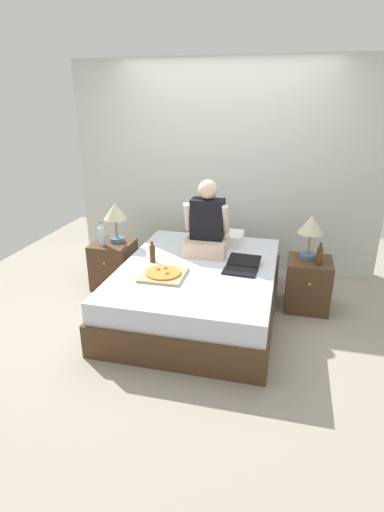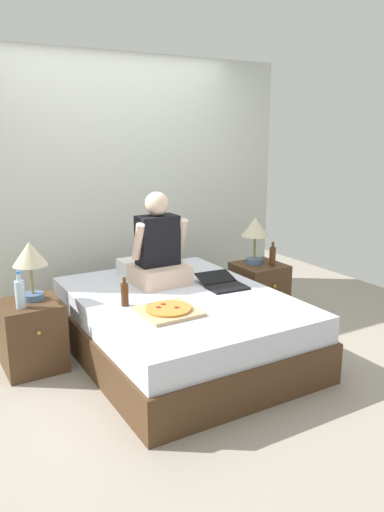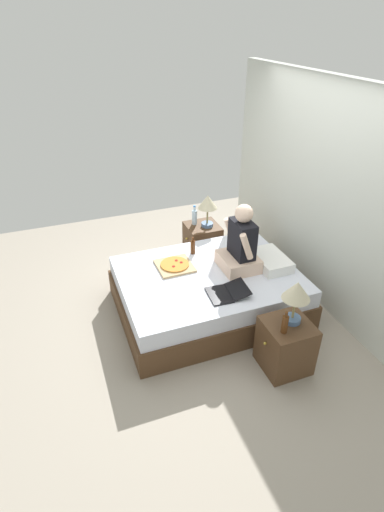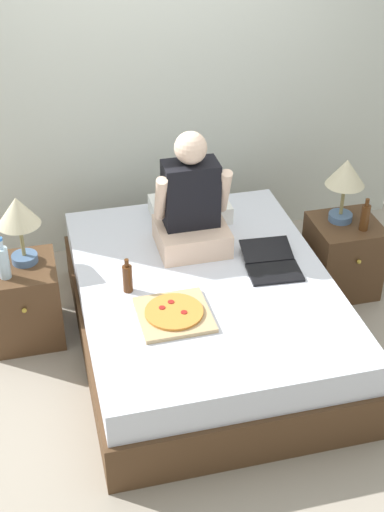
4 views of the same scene
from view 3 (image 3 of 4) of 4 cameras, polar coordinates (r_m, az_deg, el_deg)
ground_plane at (r=4.80m, az=2.23°, el=-7.55°), size 5.80×5.80×0.00m
wall_back at (r=4.79m, az=18.09°, el=8.25°), size 3.80×0.12×2.50m
bed at (r=4.64m, az=2.30°, el=-5.14°), size 1.54×2.03×0.51m
nightstand_left at (r=5.59m, az=1.49°, el=1.96°), size 0.44×0.47×0.53m
lamp_on_left_nightstand at (r=5.31m, az=2.25°, el=7.43°), size 0.26×0.26×0.45m
water_bottle at (r=5.45m, az=0.35°, el=5.64°), size 0.07×0.07×0.28m
nightstand_right at (r=4.05m, az=13.20°, el=-12.33°), size 0.44×0.47×0.53m
lamp_on_right_nightstand at (r=3.72m, az=14.70°, el=-5.19°), size 0.26×0.26×0.45m
beer_bottle at (r=3.73m, az=13.13°, el=-9.42°), size 0.06×0.06×0.23m
pillow at (r=4.69m, az=11.11°, el=-0.62°), size 0.52×0.34×0.12m
person_seated at (r=4.48m, az=6.94°, el=1.48°), size 0.47×0.40×0.78m
laptop at (r=4.17m, az=4.79°, el=-5.28°), size 0.35×0.44×0.07m
pizza_box at (r=4.60m, az=-2.48°, el=-1.35°), size 0.41×0.41×0.05m
beer_bottle_on_bed at (r=4.81m, az=0.12°, el=1.32°), size 0.06×0.06×0.22m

